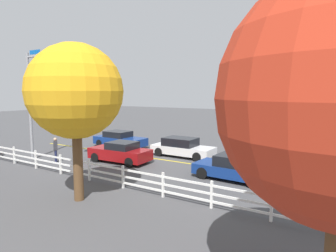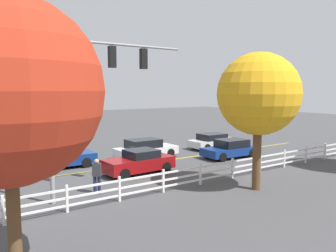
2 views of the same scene
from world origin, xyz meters
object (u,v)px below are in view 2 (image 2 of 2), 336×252
at_px(pedestrian, 97,175).
at_px(car_1, 139,162).
at_px(car_4, 213,141).
at_px(tree_1, 259,94).
at_px(car_0, 230,149).
at_px(car_2, 145,149).
at_px(tree_2, 8,91).
at_px(car_3, 56,158).

bearing_deg(pedestrian, car_1, 158.14).
distance_m(car_4, tree_1, 12.70).
xyz_separation_m(car_0, car_2, (5.20, -3.52, 0.02)).
xyz_separation_m(car_1, car_4, (-9.56, -3.84, -0.04)).
xyz_separation_m(car_2, tree_2, (11.21, 12.21, 4.24)).
bearing_deg(tree_1, car_0, -126.29).
distance_m(car_2, car_4, 6.84).
relative_size(car_3, pedestrian, 2.84).
relative_size(car_0, tree_2, 0.59).
xyz_separation_m(car_0, tree_2, (16.41, 8.69, 4.26)).
distance_m(tree_1, tree_2, 11.81).
bearing_deg(car_0, car_3, -15.30).
height_order(car_3, tree_2, tree_2).
height_order(car_2, tree_2, tree_2).
relative_size(car_1, car_2, 0.93).
bearing_deg(car_1, pedestrian, 30.34).
distance_m(car_4, tree_2, 22.26).
height_order(car_2, tree_1, tree_1).
bearing_deg(tree_2, tree_1, -169.50).
xyz_separation_m(car_4, pedestrian, (13.25, 6.20, 0.29)).
xyz_separation_m(car_2, pedestrian, (6.42, 6.11, 0.25)).
bearing_deg(tree_1, pedestrian, -30.11).
height_order(car_4, tree_1, tree_1).
bearing_deg(car_4, tree_1, -120.62).
xyz_separation_m(pedestrian, tree_1, (-6.81, 3.95, 3.83)).
bearing_deg(car_1, car_4, -160.21).
relative_size(car_0, car_3, 0.89).
relative_size(tree_1, tree_2, 0.94).
bearing_deg(tree_2, car_3, -110.88).
relative_size(car_0, car_2, 0.92).
xyz_separation_m(car_2, tree_1, (-0.39, 10.06, 4.08)).
relative_size(car_4, tree_2, 0.61).
distance_m(car_2, tree_2, 17.11).
bearing_deg(car_1, car_0, 179.61).
relative_size(car_0, car_4, 0.96).
bearing_deg(car_2, car_0, -33.91).
distance_m(car_3, tree_1, 13.11).
distance_m(car_1, pedestrian, 4.39).
height_order(car_3, pedestrian, pedestrian).
distance_m(car_1, car_4, 10.30).
bearing_deg(tree_2, car_2, -132.56).
distance_m(car_0, car_2, 6.28).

